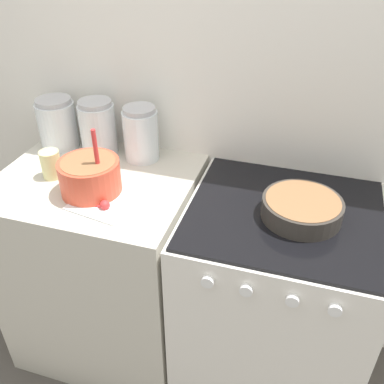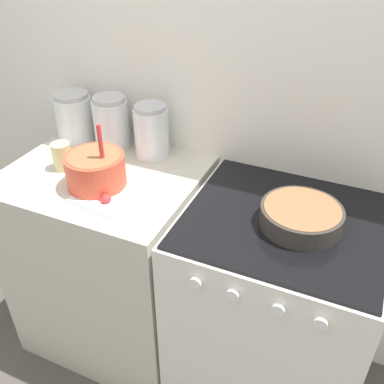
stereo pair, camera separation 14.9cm
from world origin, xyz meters
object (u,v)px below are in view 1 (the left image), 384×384
Objects in this scene: baking_pan at (302,208)px; storage_jar_right at (141,137)px; stove at (271,304)px; mixing_bowl at (90,175)px; storage_jar_left at (58,126)px; storage_jar_middle at (98,131)px; tin_can at (51,164)px.

storage_jar_right reaches higher than baking_pan.
stove is 0.51m from baking_pan.
mixing_bowl is at bearing -173.37° from stove.
storage_jar_left is at bearing 168.07° from baking_pan.
stove is at bearing -14.57° from storage_jar_middle.
tin_can is at bearing -65.29° from storage_jar_left.
tin_can is at bearing 165.19° from mixing_bowl.
storage_jar_middle is at bearing 0.00° from storage_jar_left.
storage_jar_right reaches higher than storage_jar_left.
mixing_bowl is 0.30m from storage_jar_right.
storage_jar_right is at bearing 161.59° from baking_pan.
storage_jar_middle is at bearing 111.39° from mixing_bowl.
stove is 1.17m from storage_jar_left.
tin_can reaches higher than baking_pan.
storage_jar_right is (-0.62, 0.21, 0.56)m from stove.
tin_can is at bearing -109.06° from storage_jar_middle.
stove is 0.89m from mixing_bowl.
baking_pan is 0.90m from storage_jar_middle.
storage_jar_left is 0.27m from tin_can.
mixing_bowl is (-0.70, -0.08, 0.54)m from stove.
stove is 4.07× the size of storage_jar_middle.
storage_jar_middle is at bearing 180.00° from storage_jar_right.
storage_jar_left is 0.94× the size of storage_jar_middle.
baking_pan is at bearing 5.23° from mixing_bowl.
baking_pan is 1.18× the size of storage_jar_middle.
mixing_bowl is 0.42m from storage_jar_left.
tin_can reaches higher than stove.
tin_can is at bearing -178.15° from stove.
storage_jar_middle is 0.26m from tin_can.
baking_pan is 2.46× the size of tin_can.
baking_pan is at bearing 1.00° from tin_can.
storage_jar_right is (0.39, 0.00, 0.00)m from storage_jar_left.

